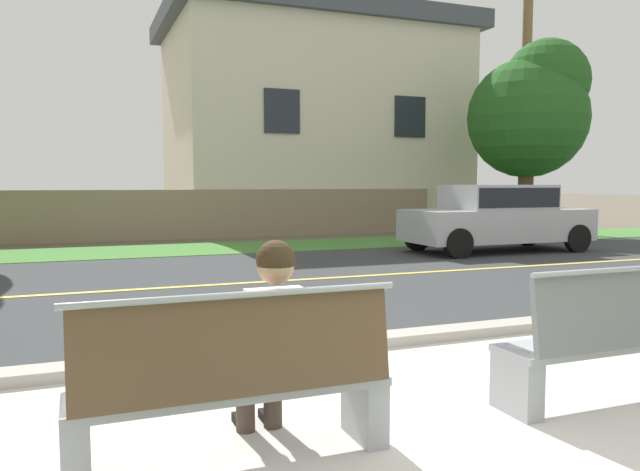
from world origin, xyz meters
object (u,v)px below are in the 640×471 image
Objects in this scene: car_silver_near at (497,215)px; bench_right at (617,341)px; shade_tree_centre at (532,109)px; seated_person_white at (271,336)px; bench_left at (235,387)px.

bench_right is at bearing -122.56° from car_silver_near.
bench_right is 10.18m from car_silver_near.
shade_tree_centre is (3.51, 3.08, 2.89)m from car_silver_near.
bench_right is 1.42× the size of seated_person_white.
seated_person_white is (0.26, 0.17, 0.22)m from bench_left.
bench_right is 15.08m from shade_tree_centre.
car_silver_near is at bearing -138.74° from shade_tree_centre.
bench_right is 0.31× the size of shade_tree_centre.
seated_person_white is at bearing -135.04° from shade_tree_centre.
shade_tree_centre reaches higher than bench_left.
bench_left is at bearing -147.18° from seated_person_white.
shade_tree_centre is at bearing 41.26° from car_silver_near.
car_silver_near reaches higher than bench_left.
bench_left is 0.41× the size of car_silver_near.
seated_person_white is 0.22× the size of shade_tree_centre.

